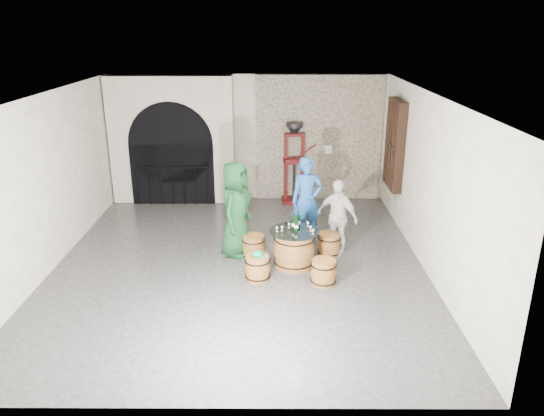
{
  "coord_description": "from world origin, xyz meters",
  "views": [
    {
      "loc": [
        0.66,
        -9.01,
        4.36
      ],
      "look_at": [
        0.63,
        0.23,
        1.05
      ],
      "focal_mm": 34.0,
      "sensor_mm": 36.0,
      "label": 1
    }
  ],
  "objects_px": {
    "person_white": "(337,217)",
    "side_barrel": "(238,200)",
    "barrel_table": "(294,249)",
    "wine_bottle_right": "(298,221)",
    "person_green": "(236,209)",
    "barrel_stool_far": "(303,237)",
    "barrel_stool_near_right": "(323,272)",
    "barrel_stool_left": "(253,247)",
    "person_blue": "(307,200)",
    "corking_press": "(294,157)",
    "barrel_stool_right": "(329,244)",
    "wine_bottle_left": "(294,223)",
    "barrel_stool_near_left": "(257,268)",
    "wine_bottle_center": "(296,225)"
  },
  "relations": [
    {
      "from": "barrel_stool_far",
      "to": "barrel_stool_near_right",
      "type": "distance_m",
      "value": 1.59
    },
    {
      "from": "barrel_stool_left",
      "to": "person_white",
      "type": "relative_size",
      "value": 0.3
    },
    {
      "from": "barrel_stool_far",
      "to": "person_blue",
      "type": "xyz_separation_m",
      "value": [
        0.09,
        0.38,
        0.68
      ]
    },
    {
      "from": "barrel_stool_left",
      "to": "wine_bottle_right",
      "type": "distance_m",
      "value": 1.08
    },
    {
      "from": "person_green",
      "to": "corking_press",
      "type": "distance_m",
      "value": 3.43
    },
    {
      "from": "barrel_stool_far",
      "to": "person_blue",
      "type": "distance_m",
      "value": 0.78
    },
    {
      "from": "barrel_stool_left",
      "to": "person_blue",
      "type": "relative_size",
      "value": 0.25
    },
    {
      "from": "person_blue",
      "to": "side_barrel",
      "type": "height_order",
      "value": "person_blue"
    },
    {
      "from": "barrel_table",
      "to": "barrel_stool_near_right",
      "type": "distance_m",
      "value": 0.88
    },
    {
      "from": "barrel_stool_far",
      "to": "person_white",
      "type": "xyz_separation_m",
      "value": [
        0.66,
        -0.24,
        0.54
      ]
    },
    {
      "from": "corking_press",
      "to": "person_white",
      "type": "bearing_deg",
      "value": -85.61
    },
    {
      "from": "barrel_stool_right",
      "to": "side_barrel",
      "type": "xyz_separation_m",
      "value": [
        -1.96,
        2.34,
        0.12
      ]
    },
    {
      "from": "barrel_stool_right",
      "to": "barrel_stool_near_right",
      "type": "bearing_deg",
      "value": -100.2
    },
    {
      "from": "side_barrel",
      "to": "corking_press",
      "type": "height_order",
      "value": "corking_press"
    },
    {
      "from": "wine_bottle_right",
      "to": "corking_press",
      "type": "height_order",
      "value": "corking_press"
    },
    {
      "from": "barrel_stool_near_left",
      "to": "wine_bottle_right",
      "type": "height_order",
      "value": "wine_bottle_right"
    },
    {
      "from": "barrel_stool_near_right",
      "to": "wine_bottle_center",
      "type": "bearing_deg",
      "value": 123.78
    },
    {
      "from": "person_white",
      "to": "side_barrel",
      "type": "relative_size",
      "value": 2.19
    },
    {
      "from": "barrel_stool_right",
      "to": "wine_bottle_left",
      "type": "xyz_separation_m",
      "value": [
        -0.73,
        -0.43,
        0.63
      ]
    },
    {
      "from": "barrel_stool_far",
      "to": "corking_press",
      "type": "bearing_deg",
      "value": 91.65
    },
    {
      "from": "barrel_stool_near_left",
      "to": "wine_bottle_center",
      "type": "xyz_separation_m",
      "value": [
        0.71,
        0.53,
        0.63
      ]
    },
    {
      "from": "barrel_stool_near_left",
      "to": "barrel_stool_near_right",
      "type": "bearing_deg",
      "value": -7.96
    },
    {
      "from": "barrel_stool_near_right",
      "to": "wine_bottle_left",
      "type": "relative_size",
      "value": 1.42
    },
    {
      "from": "person_white",
      "to": "wine_bottle_right",
      "type": "bearing_deg",
      "value": -113.83
    },
    {
      "from": "person_blue",
      "to": "person_white",
      "type": "height_order",
      "value": "person_blue"
    },
    {
      "from": "barrel_stool_left",
      "to": "person_blue",
      "type": "distance_m",
      "value": 1.53
    },
    {
      "from": "barrel_stool_far",
      "to": "corking_press",
      "type": "xyz_separation_m",
      "value": [
        -0.08,
        2.89,
        0.97
      ]
    },
    {
      "from": "barrel_stool_near_right",
      "to": "person_blue",
      "type": "xyz_separation_m",
      "value": [
        -0.19,
        1.94,
        0.68
      ]
    },
    {
      "from": "barrel_table",
      "to": "wine_bottle_right",
      "type": "height_order",
      "value": "wine_bottle_right"
    },
    {
      "from": "person_white",
      "to": "side_barrel",
      "type": "height_order",
      "value": "person_white"
    },
    {
      "from": "person_green",
      "to": "person_white",
      "type": "relative_size",
      "value": 1.24
    },
    {
      "from": "side_barrel",
      "to": "barrel_stool_near_left",
      "type": "bearing_deg",
      "value": -80.47
    },
    {
      "from": "barrel_stool_near_right",
      "to": "wine_bottle_left",
      "type": "height_order",
      "value": "wine_bottle_left"
    },
    {
      "from": "barrel_table",
      "to": "barrel_stool_near_right",
      "type": "xyz_separation_m",
      "value": [
        0.5,
        -0.72,
        -0.13
      ]
    },
    {
      "from": "person_white",
      "to": "person_blue",
      "type": "bearing_deg",
      "value": 170.27
    },
    {
      "from": "person_blue",
      "to": "wine_bottle_center",
      "type": "relative_size",
      "value": 5.59
    },
    {
      "from": "barrel_table",
      "to": "wine_bottle_right",
      "type": "distance_m",
      "value": 0.53
    },
    {
      "from": "person_green",
      "to": "barrel_stool_near_right",
      "type": "bearing_deg",
      "value": -110.36
    },
    {
      "from": "barrel_stool_far",
      "to": "barrel_stool_near_left",
      "type": "distance_m",
      "value": 1.66
    },
    {
      "from": "barrel_stool_left",
      "to": "barrel_stool_near_left",
      "type": "bearing_deg",
      "value": -83.38
    },
    {
      "from": "wine_bottle_right",
      "to": "side_barrel",
      "type": "distance_m",
      "value": 3.01
    },
    {
      "from": "person_white",
      "to": "corking_press",
      "type": "bearing_deg",
      "value": 141.36
    },
    {
      "from": "barrel_stool_left",
      "to": "person_green",
      "type": "xyz_separation_m",
      "value": [
        -0.34,
        0.17,
        0.72
      ]
    },
    {
      "from": "barrel_stool_left",
      "to": "barrel_stool_near_left",
      "type": "distance_m",
      "value": 0.94
    },
    {
      "from": "wine_bottle_left",
      "to": "barrel_stool_near_right",
      "type": "bearing_deg",
      "value": -57.02
    },
    {
      "from": "barrel_table",
      "to": "corking_press",
      "type": "relative_size",
      "value": 0.45
    },
    {
      "from": "barrel_stool_near_right",
      "to": "corking_press",
      "type": "relative_size",
      "value": 0.22
    },
    {
      "from": "barrel_table",
      "to": "barrel_stool_near_left",
      "type": "xyz_separation_m",
      "value": [
        -0.67,
        -0.55,
        -0.13
      ]
    },
    {
      "from": "barrel_stool_near_right",
      "to": "wine_bottle_left",
      "type": "xyz_separation_m",
      "value": [
        -0.51,
        0.78,
        0.63
      ]
    },
    {
      "from": "barrel_stool_far",
      "to": "wine_bottle_right",
      "type": "distance_m",
      "value": 0.92
    }
  ]
}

